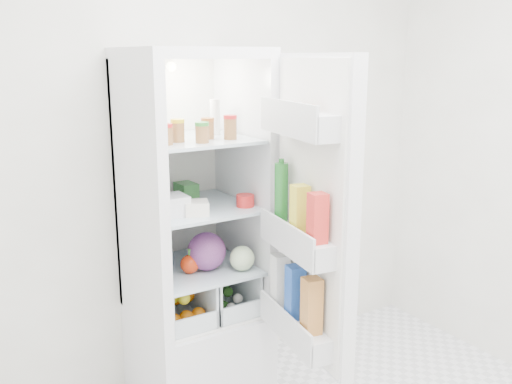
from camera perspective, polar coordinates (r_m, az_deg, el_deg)
room_walls at (r=1.84m, az=16.10°, el=7.59°), size 3.02×3.02×2.61m
refrigerator at (r=2.95m, az=-6.40°, el=-8.48°), size 0.60×0.60×1.80m
shelf_low at (r=2.87m, az=-5.89°, el=-7.50°), size 0.49×0.53×0.01m
shelf_mid at (r=2.77m, az=-6.04°, el=-1.51°), size 0.49×0.53×0.02m
shelf_top at (r=2.71m, az=-6.22°, el=5.26°), size 0.49×0.53×0.02m
crisper_left at (r=2.87m, az=-8.06°, el=-10.36°), size 0.23×0.46×0.22m
crisper_right at (r=2.97m, az=-3.68°, el=-9.42°), size 0.23×0.46×0.22m
condiment_jars at (r=2.58m, az=-5.90°, el=5.98°), size 0.38×0.16×0.08m
squeeze_bottle at (r=2.79m, az=-4.12°, el=7.48°), size 0.06×0.06×0.17m
tub_white at (r=2.61m, az=-8.54°, el=-1.33°), size 0.15×0.15×0.09m
tub_cream at (r=2.61m, az=-5.96°, el=-1.59°), size 0.14×0.14×0.06m
tin_red at (r=2.73m, az=-1.08°, el=-0.87°), size 0.10×0.10×0.06m
foil_tray at (r=2.73m, az=-9.04°, el=-1.20°), size 0.19×0.16×0.04m
tub_green at (r=2.95m, az=-6.99°, el=0.24°), size 0.09×0.13×0.07m
red_cabbage at (r=2.78m, az=-4.96°, el=-5.93°), size 0.19×0.19×0.19m
bell_pepper at (r=2.76m, az=-6.63°, el=-7.17°), size 0.09×0.09×0.09m
mushroom_bowl at (r=2.88m, az=-9.70°, el=-6.62°), size 0.17×0.17×0.07m
salad_bag at (r=2.78m, az=-1.40°, el=-6.65°), size 0.12×0.12×0.12m
citrus_pile at (r=2.83m, az=-7.60°, el=-11.08°), size 0.20×0.24×0.16m
veg_pile at (r=2.99m, az=-3.56°, el=-10.24°), size 0.16×0.30×0.10m
fridge_door at (r=2.42m, az=5.37°, el=-2.70°), size 0.26×0.60×1.30m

